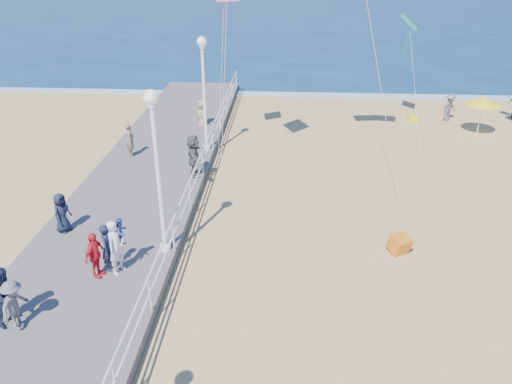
# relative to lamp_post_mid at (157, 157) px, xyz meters

# --- Properties ---
(ground) EXTENTS (160.00, 160.00, 0.00)m
(ground) POSITION_rel_lamp_post_mid_xyz_m (5.35, 0.00, -3.66)
(ground) COLOR tan
(ground) RESTS_ON ground
(ocean) EXTENTS (160.00, 90.00, 0.05)m
(ocean) POSITION_rel_lamp_post_mid_xyz_m (5.35, 65.00, -3.65)
(ocean) COLOR navy
(ocean) RESTS_ON ground
(surf_line) EXTENTS (160.00, 1.20, 0.04)m
(surf_line) POSITION_rel_lamp_post_mid_xyz_m (5.35, 20.50, -3.63)
(surf_line) COLOR silver
(surf_line) RESTS_ON ground
(boardwalk) EXTENTS (5.00, 44.00, 0.40)m
(boardwalk) POSITION_rel_lamp_post_mid_xyz_m (-2.15, 0.00, -3.46)
(boardwalk) COLOR slate
(boardwalk) RESTS_ON ground
(railing) EXTENTS (0.05, 42.00, 0.55)m
(railing) POSITION_rel_lamp_post_mid_xyz_m (0.30, 0.00, -2.41)
(railing) COLOR white
(railing) RESTS_ON boardwalk
(lamp_post_mid) EXTENTS (0.44, 0.44, 5.32)m
(lamp_post_mid) POSITION_rel_lamp_post_mid_xyz_m (0.00, 0.00, 0.00)
(lamp_post_mid) COLOR white
(lamp_post_mid) RESTS_ON boardwalk
(lamp_post_far) EXTENTS (0.44, 0.44, 5.32)m
(lamp_post_far) POSITION_rel_lamp_post_mid_xyz_m (0.00, 9.00, 0.00)
(lamp_post_far) COLOR white
(lamp_post_far) RESTS_ON boardwalk
(woman_holding_toddler) EXTENTS (0.63, 0.75, 1.76)m
(woman_holding_toddler) POSITION_rel_lamp_post_mid_xyz_m (-1.11, -1.30, -2.38)
(woman_holding_toddler) COLOR white
(woman_holding_toddler) RESTS_ON boardwalk
(toddler_held) EXTENTS (0.50, 0.55, 0.94)m
(toddler_held) POSITION_rel_lamp_post_mid_xyz_m (-0.96, -1.15, -1.94)
(toddler_held) COLOR #2D48AC
(toddler_held) RESTS_ON boardwalk
(spectator_0) EXTENTS (0.37, 0.56, 1.53)m
(spectator_0) POSITION_rel_lamp_post_mid_xyz_m (-1.44, -1.15, -2.50)
(spectator_0) COLOR #191D38
(spectator_0) RESTS_ON boardwalk
(spectator_2) EXTENTS (0.67, 1.00, 1.44)m
(spectator_2) POSITION_rel_lamp_post_mid_xyz_m (-2.95, -3.89, -2.54)
(spectator_2) COLOR #5A5A5F
(spectator_2) RESTS_ON boardwalk
(spectator_3) EXTENTS (0.55, 0.93, 1.48)m
(spectator_3) POSITION_rel_lamp_post_mid_xyz_m (-1.71, -1.56, -2.52)
(spectator_3) COLOR red
(spectator_3) RESTS_ON boardwalk
(spectator_4) EXTENTS (0.63, 0.80, 1.43)m
(spectator_4) POSITION_rel_lamp_post_mid_xyz_m (-3.77, 0.96, -2.54)
(spectator_4) COLOR #171F33
(spectator_4) RESTS_ON boardwalk
(spectator_5) EXTENTS (0.84, 1.77, 1.83)m
(spectator_5) POSITION_rel_lamp_post_mid_xyz_m (-0.05, 5.90, -2.34)
(spectator_5) COLOR #55565A
(spectator_5) RESTS_ON boardwalk
(spectator_6) EXTENTS (0.49, 0.65, 1.61)m
(spectator_6) POSITION_rel_lamp_post_mid_xyz_m (-3.39, 7.91, -2.46)
(spectator_6) COLOR #826B5A
(spectator_6) RESTS_ON boardwalk
(spectator_7) EXTENTS (0.87, 0.98, 1.67)m
(spectator_7) POSITION_rel_lamp_post_mid_xyz_m (-3.24, -3.65, -2.42)
(spectator_7) COLOR #1A233A
(spectator_7) RESTS_ON boardwalk
(beach_walker_a) EXTENTS (1.20, 1.13, 1.63)m
(beach_walker_a) POSITION_rel_lamp_post_mid_xyz_m (13.36, 15.34, -2.85)
(beach_walker_a) COLOR slate
(beach_walker_a) RESTS_ON ground
(beach_walker_c) EXTENTS (0.90, 1.04, 1.80)m
(beach_walker_c) POSITION_rel_lamp_post_mid_xyz_m (-0.79, 12.65, -2.76)
(beach_walker_c) COLOR #9A906A
(beach_walker_c) RESTS_ON ground
(box_kite) EXTENTS (0.82, 0.88, 0.74)m
(box_kite) POSITION_rel_lamp_post_mid_xyz_m (7.74, 0.87, -3.36)
(box_kite) COLOR red
(box_kite) RESTS_ON ground
(beach_umbrella) EXTENTS (1.90, 1.90, 2.14)m
(beach_umbrella) POSITION_rel_lamp_post_mid_xyz_m (14.30, 12.99, -1.75)
(beach_umbrella) COLOR white
(beach_umbrella) RESTS_ON ground
(beach_chair_left) EXTENTS (0.55, 0.55, 0.40)m
(beach_chair_left) POSITION_rel_lamp_post_mid_xyz_m (11.28, 15.14, -3.46)
(beach_chair_left) COLOR yellow
(beach_chair_left) RESTS_ON ground
(kite_diamond_green) EXTENTS (1.21, 1.38, 0.78)m
(kite_diamond_green) POSITION_rel_lamp_post_mid_xyz_m (10.21, 14.51, 2.01)
(kite_diamond_green) COLOR #23A769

